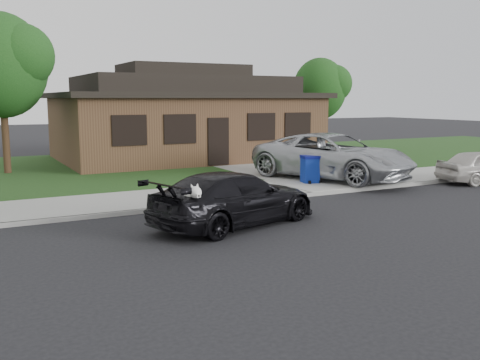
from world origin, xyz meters
TOP-DOWN VIEW (x-y plane):
  - ground at (0.00, 0.00)m, footprint 120.00×120.00m
  - sidewalk at (0.00, 5.00)m, footprint 60.00×3.00m
  - curb at (0.00, 3.50)m, footprint 60.00×0.12m
  - lawn at (0.00, 13.00)m, footprint 60.00×13.00m
  - driveway at (6.00, 10.00)m, footprint 4.50×13.00m
  - sedan at (-0.25, 1.12)m, footprint 4.94×3.11m
  - minivan at (6.14, 5.54)m, footprint 4.83×6.69m
  - recycling_bin at (4.83, 5.15)m, footprint 0.72×0.72m
  - house at (4.00, 15.00)m, footprint 12.60×8.60m
  - tree_0 at (-4.34, 12.88)m, footprint 3.78×3.60m
  - tree_1 at (12.14, 14.40)m, footprint 3.15×3.00m

SIDE VIEW (x-z plane):
  - ground at x=0.00m, z-range 0.00..0.00m
  - sidewalk at x=0.00m, z-range 0.00..0.12m
  - curb at x=0.00m, z-range 0.00..0.12m
  - lawn at x=0.00m, z-range 0.00..0.13m
  - driveway at x=6.00m, z-range 0.00..0.14m
  - recycling_bin at x=4.83m, z-range 0.13..1.11m
  - sedan at x=-0.25m, z-range 0.00..1.34m
  - minivan at x=6.14m, z-range 0.14..1.83m
  - house at x=4.00m, z-range -0.19..4.46m
  - tree_1 at x=12.14m, z-range 1.09..6.34m
  - tree_0 at x=-4.34m, z-range 1.31..7.65m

